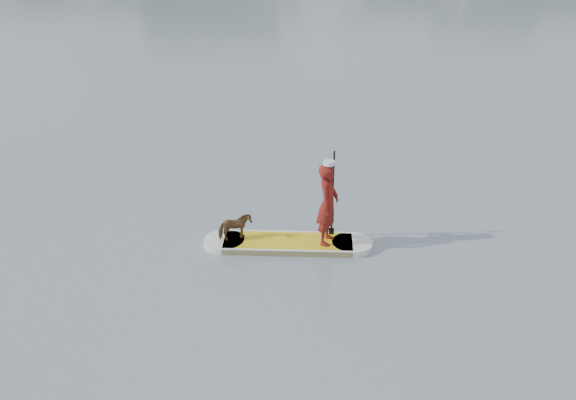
{
  "coord_description": "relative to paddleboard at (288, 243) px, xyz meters",
  "views": [
    {
      "loc": [
        2.86,
        -14.35,
        6.35
      ],
      "look_at": [
        2.09,
        -3.58,
        1.0
      ],
      "focal_mm": 40.0,
      "sensor_mm": 36.0,
      "label": 1
    }
  ],
  "objects": [
    {
      "name": "paddleboard",
      "position": [
        0.0,
        0.0,
        0.0
      ],
      "size": [
        3.3,
        0.87,
        0.12
      ],
      "rotation": [
        0.0,
        0.0,
        0.03
      ],
      "color": "yellow",
      "rests_on": "ground"
    },
    {
      "name": "dog",
      "position": [
        -1.03,
        -0.03,
        0.33
      ],
      "size": [
        0.7,
        0.53,
        0.54
      ],
      "primitive_type": "imported",
      "rotation": [
        0.0,
        0.0,
        2.0
      ],
      "color": "brown",
      "rests_on": "paddleboard"
    },
    {
      "name": "ground",
      "position": [
        -2.09,
        3.58,
        -0.06
      ],
      "size": [
        140.0,
        140.0,
        0.0
      ],
      "primitive_type": "plane",
      "color": "slate",
      "rests_on": "ground"
    },
    {
      "name": "paddler",
      "position": [
        0.75,
        0.02,
        0.87
      ],
      "size": [
        0.5,
        0.66,
        1.62
      ],
      "primitive_type": "imported",
      "rotation": [
        0.0,
        0.0,
        1.36
      ],
      "color": "maroon",
      "rests_on": "paddleboard"
    },
    {
      "name": "paddle",
      "position": [
        0.84,
        0.31,
        0.74
      ],
      "size": [
        0.1,
        0.3,
        2.0
      ],
      "rotation": [
        0.0,
        0.0,
        0.03
      ],
      "color": "black",
      "rests_on": "ground"
    },
    {
      "name": "white_cap",
      "position": [
        0.75,
        0.02,
        1.71
      ],
      "size": [
        0.22,
        0.22,
        0.07
      ],
      "primitive_type": "cylinder",
      "color": "silver",
      "rests_on": "paddler"
    }
  ]
}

